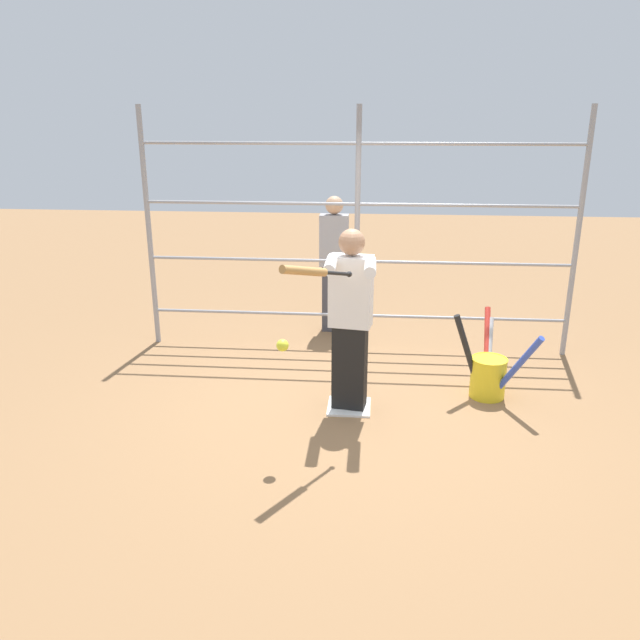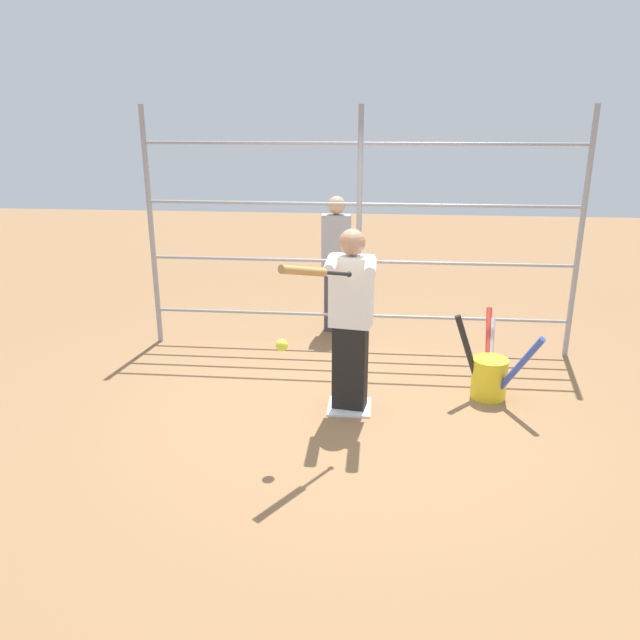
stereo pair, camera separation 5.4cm
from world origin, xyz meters
TOP-DOWN VIEW (x-y plane):
  - ground_plane at (0.00, 0.00)m, footprint 24.00×24.00m
  - home_plate at (0.00, 0.00)m, footprint 0.40×0.40m
  - fence_backstop at (0.00, -1.60)m, footprint 4.86×0.06m
  - batter at (0.00, 0.02)m, footprint 0.43×0.62m
  - baseball_bat_swinging at (0.27, 0.85)m, footprint 0.50×0.69m
  - softball_in_flight at (0.49, 0.87)m, footprint 0.10×0.10m
  - bat_bucket at (-1.34, -0.39)m, footprint 0.77×1.12m
  - bystander_behind_fence at (0.30, -2.22)m, footprint 0.35×0.22m

SIDE VIEW (x-z plane):
  - ground_plane at x=0.00m, z-range 0.00..0.00m
  - home_plate at x=0.00m, z-range 0.00..0.02m
  - bat_bucket at x=-1.34m, z-range -0.18..0.66m
  - bystander_behind_fence at x=0.30m, z-range 0.04..1.74m
  - batter at x=0.00m, z-range 0.07..1.77m
  - softball_in_flight at x=0.49m, z-range 0.89..0.99m
  - fence_backstop at x=0.00m, z-range 0.00..2.74m
  - baseball_bat_swinging at x=0.27m, z-range 1.41..1.65m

